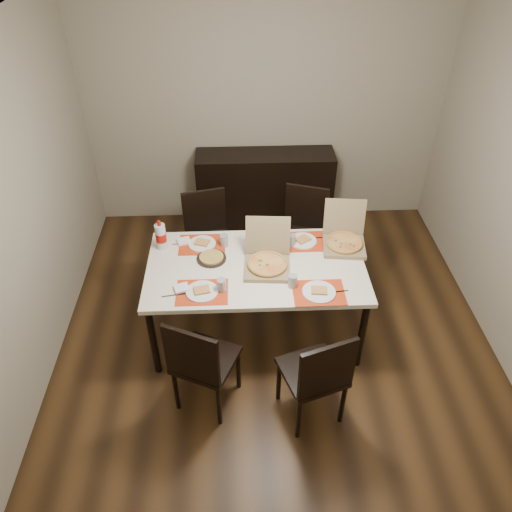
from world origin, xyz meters
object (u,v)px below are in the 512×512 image
Objects in this scene: chair_near_left at (201,362)px; chair_near_right at (317,374)px; soda_bottle at (161,236)px; sideboard at (265,191)px; chair_far_left at (208,234)px; dip_bowl at (276,246)px; chair_far_right at (303,229)px; pizza_box_center at (267,261)px; dining_table at (256,272)px.

chair_near_right is (0.83, -0.15, 0.00)m from chair_near_left.
soda_bottle is (-1.19, 1.22, 0.36)m from chair_near_right.
chair_far_left reaches higher than sideboard.
chair_near_left reaches higher than dip_bowl.
pizza_box_center is (-0.41, -0.84, 0.30)m from chair_far_right.
pizza_box_center is (0.53, -0.81, 0.30)m from chair_far_left.
dining_table is at bearing 61.24° from chair_near_left.
chair_far_left is at bearing 90.12° from chair_near_left.
pizza_box_center reaches higher than soda_bottle.
chair_far_right is (0.33, -0.85, 0.06)m from sideboard.
chair_far_right is at bearing 86.74° from chair_near_right.
chair_near_right is at bearing -93.26° from chair_far_right.
chair_far_left is at bearing -124.33° from sideboard.
chair_near_left is 3.36× the size of soda_bottle.
chair_near_left is at bearing -124.04° from pizza_box_center.
dining_table is at bearing -95.73° from sideboard.
pizza_box_center is 0.94m from soda_bottle.
chair_far_right is at bearing -68.84° from sideboard.
pizza_box_center reaches higher than chair_far_left.
dip_bowl is (0.18, 0.24, 0.08)m from dining_table.
chair_near_left is 1.00× the size of chair_far_left.
soda_bottle is (-0.97, -1.40, 0.42)m from sideboard.
chair_far_left is (-0.44, 0.79, -0.17)m from dining_table.
dining_table is at bearing -19.34° from soda_bottle.
chair_far_right is at bearing 59.11° from dining_table.
chair_far_left reaches higher than dip_bowl.
pizza_box_center is (-0.30, 0.93, 0.30)m from chair_near_right.
soda_bottle reaches higher than chair_near_right.
dining_table is 4.17× the size of pizza_box_center.
chair_far_left is 0.72m from soda_bottle.
pizza_box_center is at bearing -18.09° from soda_bottle.
chair_far_left is at bearing 137.82° from dip_bowl.
dip_bowl is (0.01, -1.45, 0.32)m from sideboard.
chair_far_right is (0.10, 1.77, 0.00)m from chair_near_right.
pizza_box_center reaches higher than dining_table.
dining_table is 1.94× the size of chair_near_left.
pizza_box_center is (0.53, 0.78, 0.30)m from chair_near_left.
soda_bottle is (-0.36, 1.07, 0.36)m from chair_near_left.
sideboard is 5.42× the size of soda_bottle.
chair_near_left is 1.19m from soda_bottle.
dining_table is (-0.17, -1.68, 0.23)m from sideboard.
chair_far_right is (0.50, 0.83, -0.17)m from dining_table.
chair_far_right is at bearing 61.89° from dip_bowl.
sideboard is at bearing 90.41° from dip_bowl.
chair_near_right is at bearing -79.51° from dip_bowl.
pizza_box_center is 3.50× the size of dip_bowl.
sideboard is 1.08m from chair_far_left.
sideboard is at bearing 111.16° from chair_far_right.
dip_bowl is (-0.32, -0.60, 0.25)m from chair_far_right.
pizza_box_center is (0.09, -0.01, 0.12)m from dining_table.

